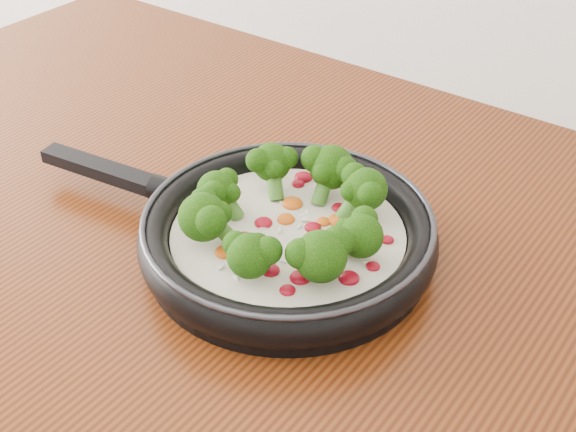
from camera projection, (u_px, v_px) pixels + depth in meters
The scene contains 1 object.
skillet at pixel (286, 231), 0.75m from camera, with size 0.48×0.33×0.09m.
Camera 1 is at (0.30, 0.58, 1.38)m, focal length 47.44 mm.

